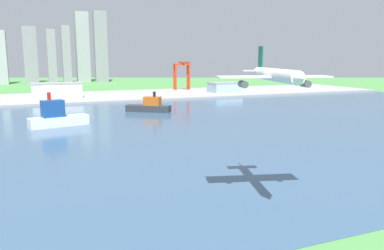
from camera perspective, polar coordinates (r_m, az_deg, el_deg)
ground_plane at (r=328.93m, az=-10.17°, el=0.91°), size 2400.00×2400.00×0.00m
water_bay at (r=271.39m, az=-7.48°, el=-0.93°), size 840.00×360.00×0.15m
industrial_pier at (r=514.72m, az=-14.68°, el=4.14°), size 840.00×140.00×2.50m
airplane_landing at (r=132.19m, az=12.50°, el=7.28°), size 40.11×44.97×14.40m
ferry_boat at (r=304.25m, az=-19.65°, el=1.16°), size 44.97×21.37×26.10m
container_barge at (r=367.90m, az=-6.40°, el=2.82°), size 41.68×34.20×19.47m
port_crane_red at (r=593.06m, az=-1.49°, el=8.32°), size 24.83×44.77×43.03m
warehouse_main at (r=507.02m, az=-19.66°, el=4.98°), size 59.35×37.12×18.22m
warehouse_annex at (r=553.61m, az=4.94°, el=5.68°), size 43.23×32.51×13.94m
distant_skyline at (r=846.91m, az=-19.26°, el=10.32°), size 251.29×62.53×147.78m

